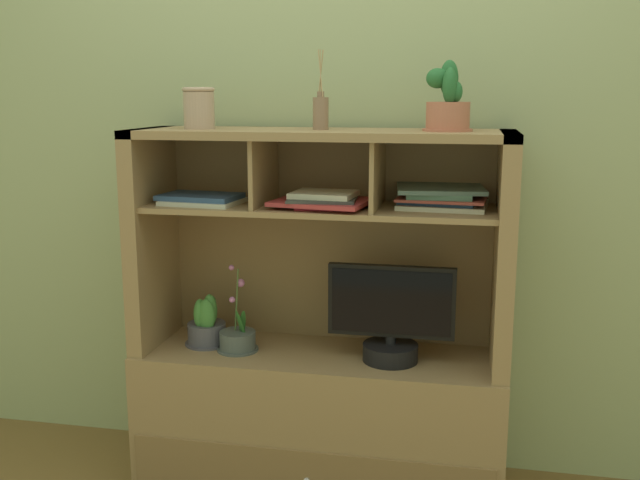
# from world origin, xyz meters

# --- Properties ---
(back_wall) EXTENTS (6.00, 0.02, 2.80)m
(back_wall) POSITION_xyz_m (0.00, 0.25, 1.40)
(back_wall) COLOR #9FAF7D
(back_wall) RESTS_ON ground
(media_console) EXTENTS (1.37, 0.47, 1.35)m
(media_console) POSITION_xyz_m (0.00, 0.01, 0.43)
(media_console) COLOR #977A51
(media_console) RESTS_ON ground
(tv_monitor) EXTENTS (0.46, 0.20, 0.36)m
(tv_monitor) POSITION_xyz_m (0.27, -0.04, 0.67)
(tv_monitor) COLOR black
(tv_monitor) RESTS_ON media_console
(potted_orchid) EXTENTS (0.16, 0.16, 0.33)m
(potted_orchid) POSITION_xyz_m (-0.31, -0.04, 0.57)
(potted_orchid) COLOR #4D5654
(potted_orchid) RESTS_ON media_console
(potted_fern) EXTENTS (0.17, 0.17, 0.20)m
(potted_fern) POSITION_xyz_m (-0.45, -0.01, 0.60)
(potted_fern) COLOR #4F4E5B
(potted_fern) RESTS_ON media_console
(magazine_stack_left) EXTENTS (0.36, 0.32, 0.06)m
(magazine_stack_left) POSITION_xyz_m (0.02, -0.03, 1.11)
(magazine_stack_left) COLOR #AC273A
(magazine_stack_left) RESTS_ON media_console
(magazine_stack_centre) EXTENTS (0.31, 0.24, 0.03)m
(magazine_stack_centre) POSITION_xyz_m (-0.44, -0.03, 1.10)
(magazine_stack_centre) COLOR beige
(magazine_stack_centre) RESTS_ON media_console
(magazine_stack_right) EXTENTS (0.34, 0.31, 0.07)m
(magazine_stack_right) POSITION_xyz_m (0.43, 0.05, 1.12)
(magazine_stack_right) COLOR beige
(magazine_stack_right) RESTS_ON media_console
(diffuser_bottle) EXTENTS (0.06, 0.06, 0.28)m
(diffuser_bottle) POSITION_xyz_m (-0.00, 0.01, 1.41)
(diffuser_bottle) COLOR #8A6B53
(diffuser_bottle) RESTS_ON media_console
(potted_succulent) EXTENTS (0.17, 0.17, 0.24)m
(potted_succulent) POSITION_xyz_m (0.44, 0.00, 1.44)
(potted_succulent) COLOR #BA6A52
(potted_succulent) RESTS_ON media_console
(ceramic_vase) EXTENTS (0.12, 0.12, 0.15)m
(ceramic_vase) POSITION_xyz_m (-0.44, -0.01, 1.43)
(ceramic_vase) COLOR tan
(ceramic_vase) RESTS_ON media_console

